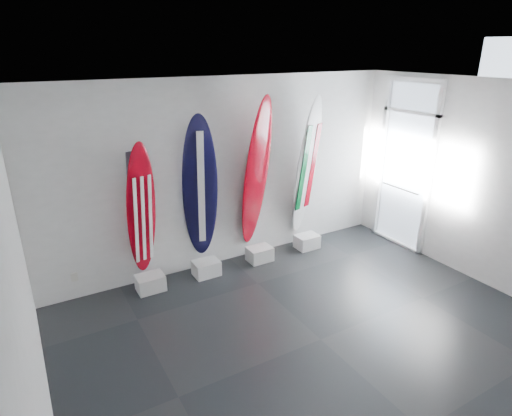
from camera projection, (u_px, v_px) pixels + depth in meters
floor at (321, 339)px, 5.27m from camera, size 6.00×6.00×0.00m
ceiling at (337, 89)px, 4.21m from camera, size 6.00×6.00×0.00m
wall_back at (228, 174)px, 6.76m from camera, size 6.00×0.00×6.00m
wall_left at (27, 305)px, 3.33m from camera, size 0.00×5.00×5.00m
wall_right at (491, 187)px, 6.14m from camera, size 0.00×5.00×5.00m
display_block_usa at (151, 283)px, 6.30m from camera, size 0.40×0.30×0.24m
surfboard_usa at (141, 210)px, 5.99m from camera, size 0.51×0.40×2.00m
display_block_navy at (206, 268)px, 6.72m from camera, size 0.40×0.30×0.24m
surfboard_navy at (200, 190)px, 6.35m from camera, size 0.64×0.61×2.32m
display_block_swiss at (260, 254)px, 7.18m from camera, size 0.40×0.30×0.24m
surfboard_swiss at (257, 174)px, 6.78m from camera, size 0.70×0.64×2.52m
display_block_italy at (307, 241)px, 7.64m from camera, size 0.40×0.30×0.24m
surfboard_italy at (307, 168)px, 7.25m from camera, size 0.66×0.57×2.46m
wall_outlet at (74, 277)px, 6.00m from camera, size 0.09×0.02×0.13m
glass_door at (405, 167)px, 7.41m from camera, size 0.12×1.16×2.85m
balcony at (447, 204)px, 8.36m from camera, size 2.80×2.20×1.20m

